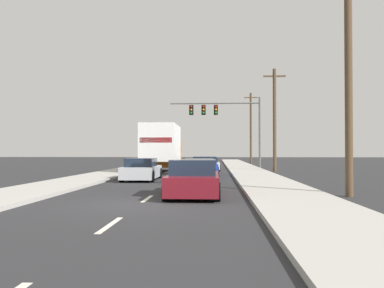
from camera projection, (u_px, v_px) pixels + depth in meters
The scene contains 14 objects.
ground_plane at pixel (190, 169), 37.65m from camera, with size 140.00×140.00×0.00m, color #2B2B2D.
sidewalk_right at pixel (248, 171), 32.36m from camera, with size 2.97×80.00×0.14m, color #B2AFA8.
sidewalk_left at pixel (125, 170), 32.95m from camera, with size 2.97×80.00×0.14m, color #B2AFA8.
lane_markings at pixel (185, 172), 31.56m from camera, with size 0.14×57.00×0.01m.
box_truck at pixel (163, 146), 30.88m from camera, with size 2.73×7.97×3.63m.
car_silver at pixel (142, 170), 23.03m from camera, with size 1.89×4.42×1.28m.
car_white at pixel (209, 164), 34.28m from camera, with size 1.93×4.18×1.14m.
car_blue at pixel (205, 167), 27.79m from camera, with size 1.96×4.29×1.30m.
car_gray at pixel (199, 171), 21.76m from camera, with size 1.84×4.65×1.26m.
car_maroon at pixel (194, 179), 15.04m from camera, with size 1.95×4.64×1.37m.
traffic_signal_mast at pixel (219, 114), 39.21m from camera, with size 8.88×0.69×6.97m.
utility_pole_near at pixel (348, 71), 14.74m from camera, with size 1.80×0.28×9.02m.
utility_pole_mid at pixel (275, 118), 32.43m from camera, with size 1.80×0.28×8.38m.
utility_pole_far at pixel (251, 127), 52.82m from camera, with size 1.80×0.28×9.37m.
Camera 1 is at (2.40, -12.61, 1.69)m, focal length 37.36 mm.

